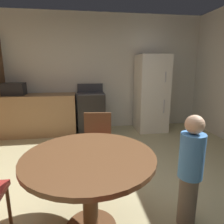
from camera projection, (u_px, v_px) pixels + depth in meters
ground_plane at (114, 202)px, 2.23m from camera, size 14.00×14.00×0.00m
wall_back at (95, 73)px, 4.76m from camera, size 5.52×0.12×2.70m
kitchen_counter at (30, 115)px, 4.36m from camera, size 1.99×0.60×0.90m
oven_range at (91, 112)px, 4.56m from camera, size 0.60×0.60×1.10m
refrigerator at (151, 94)px, 4.62m from camera, size 0.68×0.68×1.76m
microwave at (14, 89)px, 4.19m from camera, size 0.44×0.32×0.26m
dining_table at (90, 172)px, 1.72m from camera, size 1.14×1.14×0.76m
chair_north at (97, 141)px, 2.72m from camera, size 0.45×0.45×0.87m
person_child at (190, 169)px, 1.81m from camera, size 0.23×0.23×1.09m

